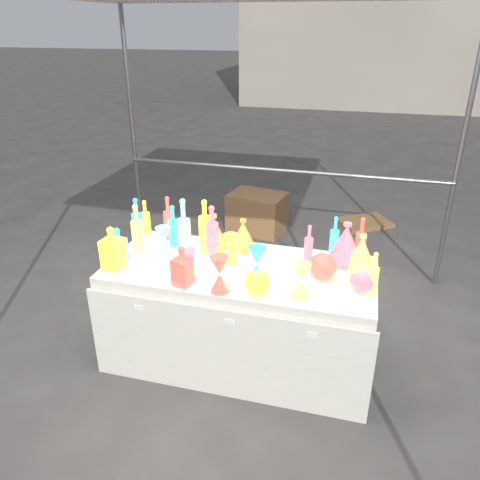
% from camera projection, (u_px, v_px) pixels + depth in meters
% --- Properties ---
extents(ground, '(80.00, 80.00, 0.00)m').
position_uv_depth(ground, '(240.00, 356.00, 3.47)').
color(ground, '#5A5753').
rests_on(ground, ground).
extents(display_table, '(1.84, 0.83, 0.75)m').
position_uv_depth(display_table, '(240.00, 314.00, 3.30)').
color(display_table, silver).
rests_on(display_table, ground).
extents(cardboard_box_closed, '(0.70, 0.56, 0.45)m').
position_uv_depth(cardboard_box_closed, '(257.00, 212.00, 5.47)').
color(cardboard_box_closed, '#936942').
rests_on(cardboard_box_closed, ground).
extents(cardboard_box_flat, '(0.73, 0.68, 0.05)m').
position_uv_depth(cardboard_box_flat, '(364.00, 223.00, 5.71)').
color(cardboard_box_flat, '#936942').
rests_on(cardboard_box_flat, ground).
extents(bottle_0, '(0.09, 0.09, 0.27)m').
position_uv_depth(bottle_0, '(145.00, 217.00, 3.60)').
color(bottle_0, red).
rests_on(bottle_0, display_table).
extents(bottle_1, '(0.09, 0.09, 0.34)m').
position_uv_depth(bottle_1, '(137.00, 220.00, 3.47)').
color(bottle_1, '#1A932C').
rests_on(bottle_1, display_table).
extents(bottle_2, '(0.10, 0.10, 0.33)m').
position_uv_depth(bottle_2, '(168.00, 217.00, 3.51)').
color(bottle_2, orange).
rests_on(bottle_2, display_table).
extents(bottle_3, '(0.09, 0.09, 0.35)m').
position_uv_depth(bottle_3, '(212.00, 229.00, 3.28)').
color(bottle_3, '#1F1EB4').
rests_on(bottle_3, display_table).
extents(bottle_4, '(0.09, 0.09, 0.35)m').
position_uv_depth(bottle_4, '(137.00, 228.00, 3.31)').
color(bottle_4, '#137B73').
rests_on(bottle_4, display_table).
extents(bottle_5, '(0.11, 0.11, 0.42)m').
position_uv_depth(bottle_5, '(184.00, 227.00, 3.23)').
color(bottle_5, '#B02364').
rests_on(bottle_5, display_table).
extents(bottle_6, '(0.12, 0.12, 0.35)m').
position_uv_depth(bottle_6, '(205.00, 222.00, 3.40)').
color(bottle_6, red).
rests_on(bottle_6, display_table).
extents(bottle_7, '(0.09, 0.09, 0.31)m').
position_uv_depth(bottle_7, '(173.00, 225.00, 3.40)').
color(bottle_7, '#1A932C').
rests_on(bottle_7, display_table).
extents(decanter_0, '(0.14, 0.14, 0.30)m').
position_uv_depth(decanter_0, '(112.00, 248.00, 3.08)').
color(decanter_0, red).
rests_on(decanter_0, display_table).
extents(decanter_1, '(0.13, 0.13, 0.26)m').
position_uv_depth(decanter_1, '(182.00, 265.00, 2.89)').
color(decanter_1, orange).
rests_on(decanter_1, display_table).
extents(decanter_2, '(0.12, 0.12, 0.26)m').
position_uv_depth(decanter_2, '(118.00, 245.00, 3.15)').
color(decanter_2, '#1A932C').
rests_on(decanter_2, display_table).
extents(hourglass_0, '(0.15, 0.15, 0.24)m').
position_uv_depth(hourglass_0, '(220.00, 274.00, 2.82)').
color(hourglass_0, orange).
rests_on(hourglass_0, display_table).
extents(hourglass_1, '(0.11, 0.11, 0.22)m').
position_uv_depth(hourglass_1, '(188.00, 266.00, 2.93)').
color(hourglass_1, '#1F1EB4').
rests_on(hourglass_1, display_table).
extents(hourglass_2, '(0.12, 0.12, 0.22)m').
position_uv_depth(hourglass_2, '(301.00, 281.00, 2.76)').
color(hourglass_2, '#137B73').
rests_on(hourglass_2, display_table).
extents(hourglass_3, '(0.12, 0.12, 0.22)m').
position_uv_depth(hourglass_3, '(164.00, 242.00, 3.24)').
color(hourglass_3, '#B02364').
rests_on(hourglass_3, display_table).
extents(hourglass_4, '(0.13, 0.13, 0.20)m').
position_uv_depth(hourglass_4, '(231.00, 248.00, 3.17)').
color(hourglass_4, red).
rests_on(hourglass_4, display_table).
extents(hourglass_5, '(0.14, 0.14, 0.23)m').
position_uv_depth(hourglass_5, '(257.00, 264.00, 2.94)').
color(hourglass_5, '#1A932C').
rests_on(hourglass_5, display_table).
extents(globe_0, '(0.20, 0.20, 0.13)m').
position_uv_depth(globe_0, '(258.00, 283.00, 2.82)').
color(globe_0, red).
rests_on(globe_0, display_table).
extents(globe_1, '(0.22, 0.22, 0.14)m').
position_uv_depth(globe_1, '(363.00, 279.00, 2.86)').
color(globe_1, '#137B73').
rests_on(globe_1, display_table).
extents(globe_2, '(0.24, 0.24, 0.14)m').
position_uv_depth(globe_2, '(323.00, 267.00, 3.00)').
color(globe_2, orange).
rests_on(globe_2, display_table).
extents(globe_3, '(0.19, 0.19, 0.14)m').
position_uv_depth(globe_3, '(363.00, 281.00, 2.85)').
color(globe_3, '#1F1EB4').
rests_on(globe_3, display_table).
extents(lampshade_0, '(0.22, 0.22, 0.26)m').
position_uv_depth(lampshade_0, '(214.00, 232.00, 3.36)').
color(lampshade_0, yellow).
rests_on(lampshade_0, display_table).
extents(lampshade_1, '(0.25, 0.25, 0.23)m').
position_uv_depth(lampshade_1, '(243.00, 234.00, 3.35)').
color(lampshade_1, yellow).
rests_on(lampshade_1, display_table).
extents(lampshade_2, '(0.31, 0.31, 0.29)m').
position_uv_depth(lampshade_2, '(346.00, 243.00, 3.16)').
color(lampshade_2, '#1F1EB4').
rests_on(lampshade_2, display_table).
extents(lampshade_3, '(0.26, 0.26, 0.24)m').
position_uv_depth(lampshade_3, '(362.00, 251.00, 3.10)').
color(lampshade_3, '#137B73').
rests_on(lampshade_3, display_table).
extents(bottle_8, '(0.08, 0.08, 0.29)m').
position_uv_depth(bottle_8, '(335.00, 236.00, 3.26)').
color(bottle_8, '#1A932C').
rests_on(bottle_8, display_table).
extents(bottle_9, '(0.08, 0.08, 0.32)m').
position_uv_depth(bottle_9, '(361.00, 239.00, 3.17)').
color(bottle_9, orange).
rests_on(bottle_9, display_table).
extents(bottle_10, '(0.06, 0.06, 0.27)m').
position_uv_depth(bottle_10, '(309.00, 243.00, 3.18)').
color(bottle_10, '#1F1EB4').
rests_on(bottle_10, display_table).
extents(bottle_11, '(0.08, 0.08, 0.28)m').
position_uv_depth(bottle_11, '(374.00, 273.00, 2.78)').
color(bottle_11, '#137B73').
rests_on(bottle_11, display_table).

